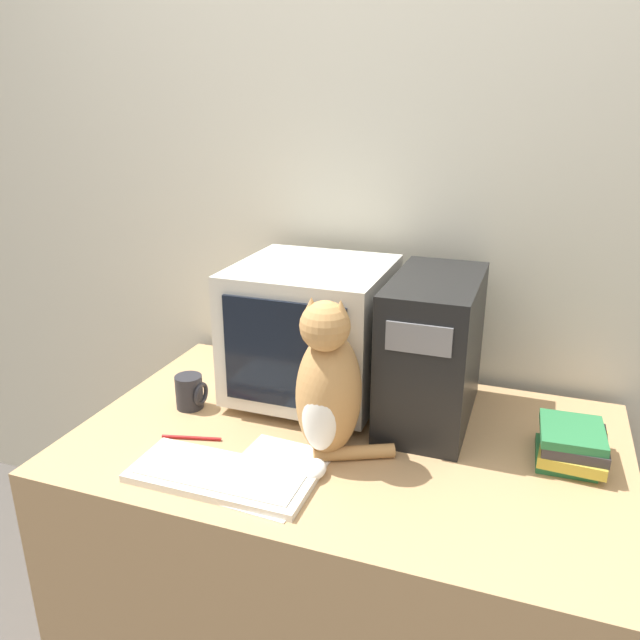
{
  "coord_description": "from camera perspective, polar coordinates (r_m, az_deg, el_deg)",
  "views": [
    {
      "loc": [
        0.41,
        -0.91,
        1.57
      ],
      "look_at": [
        -0.1,
        0.49,
        1.04
      ],
      "focal_mm": 35.0,
      "sensor_mm": 36.0,
      "label": 1
    }
  ],
  "objects": [
    {
      "name": "cat",
      "position": [
        1.47,
        0.76,
        -6.29
      ],
      "size": [
        0.25,
        0.26,
        0.4
      ],
      "rotation": [
        0.0,
        0.0,
        0.06
      ],
      "color": "#B7844C",
      "rests_on": "desk"
    },
    {
      "name": "paper_sheet",
      "position": [
        1.48,
        -4.47,
        -13.86
      ],
      "size": [
        0.23,
        0.31,
        0.0
      ],
      "color": "white",
      "rests_on": "desk"
    },
    {
      "name": "wall_back",
      "position": [
        1.91,
        7.3,
        9.86
      ],
      "size": [
        7.0,
        0.05,
        2.5
      ],
      "color": "beige",
      "rests_on": "ground_plane"
    },
    {
      "name": "book_stack",
      "position": [
        1.62,
        22.04,
        -10.51
      ],
      "size": [
        0.16,
        0.2,
        0.09
      ],
      "color": "#28703D",
      "rests_on": "desk"
    },
    {
      "name": "keyboard",
      "position": [
        1.47,
        -9.04,
        -13.88
      ],
      "size": [
        0.42,
        0.18,
        0.02
      ],
      "color": "silver",
      "rests_on": "desk"
    },
    {
      "name": "mug",
      "position": [
        1.78,
        -11.78,
        -6.45
      ],
      "size": [
        0.08,
        0.08,
        0.1
      ],
      "color": "#232328",
      "rests_on": "desk"
    },
    {
      "name": "crt_monitor",
      "position": [
        1.75,
        -0.74,
        -0.96
      ],
      "size": [
        0.41,
        0.41,
        0.39
      ],
      "color": "beige",
      "rests_on": "desk"
    },
    {
      "name": "pen",
      "position": [
        1.64,
        -11.67,
        -10.5
      ],
      "size": [
        0.15,
        0.05,
        0.01
      ],
      "color": "maroon",
      "rests_on": "desk"
    },
    {
      "name": "computer_tower",
      "position": [
        1.66,
        10.23,
        -2.68
      ],
      "size": [
        0.22,
        0.42,
        0.39
      ],
      "color": "black",
      "rests_on": "desk"
    },
    {
      "name": "desk",
      "position": [
        1.84,
        2.35,
        -20.72
      ],
      "size": [
        1.37,
        0.86,
        0.75
      ],
      "color": "tan",
      "rests_on": "ground_plane"
    }
  ]
}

